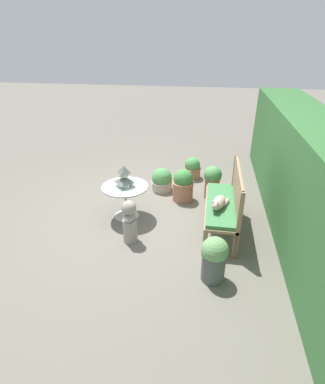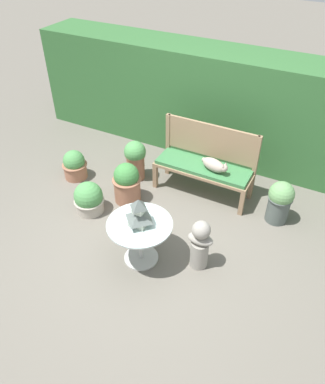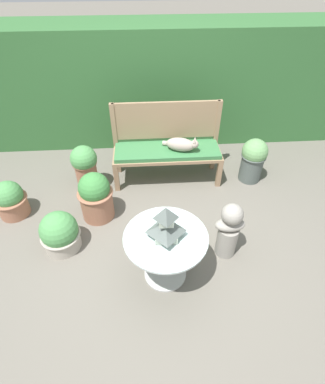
{
  "view_description": "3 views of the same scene",
  "coord_description": "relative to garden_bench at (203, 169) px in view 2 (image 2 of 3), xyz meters",
  "views": [
    {
      "loc": [
        4.19,
        0.99,
        2.66
      ],
      "look_at": [
        0.11,
        0.33,
        0.53
      ],
      "focal_mm": 28.0,
      "sensor_mm": 36.0,
      "label": 1
    },
    {
      "loc": [
        1.7,
        -2.83,
        3.41
      ],
      "look_at": [
        -0.09,
        0.57,
        0.36
      ],
      "focal_mm": 35.0,
      "sensor_mm": 36.0,
      "label": 2
    },
    {
      "loc": [
        -0.07,
        -1.96,
        2.55
      ],
      "look_at": [
        0.08,
        0.34,
        0.54
      ],
      "focal_mm": 28.0,
      "sensor_mm": 36.0,
      "label": 3
    }
  ],
  "objects": [
    {
      "name": "ground",
      "position": [
        -0.2,
        -1.24,
        -0.4
      ],
      "size": [
        30.0,
        30.0,
        0.0
      ],
      "primitive_type": "plane",
      "color": "#666056"
    },
    {
      "name": "foliage_hedge_back",
      "position": [
        -0.2,
        1.22,
        0.43
      ],
      "size": [
        6.4,
        0.84,
        1.66
      ],
      "primitive_type": "cube",
      "color": "#336633",
      "rests_on": "ground"
    },
    {
      "name": "garden_bench",
      "position": [
        0.0,
        0.0,
        0.0
      ],
      "size": [
        1.38,
        0.46,
        0.47
      ],
      "color": "#937556",
      "rests_on": "ground"
    },
    {
      "name": "bench_backrest",
      "position": [
        0.0,
        0.21,
        0.3
      ],
      "size": [
        1.38,
        0.06,
        1.0
      ],
      "color": "#937556",
      "rests_on": "ground"
    },
    {
      "name": "cat",
      "position": [
        0.17,
        -0.04,
        0.15
      ],
      "size": [
        0.44,
        0.3,
        0.2
      ],
      "rotation": [
        0.0,
        0.0,
        -0.3
      ],
      "color": "#A89989",
      "rests_on": "garden_bench"
    },
    {
      "name": "patio_table",
      "position": [
        -0.13,
        -1.51,
        0.04
      ],
      "size": [
        0.74,
        0.74,
        0.56
      ],
      "color": "#B7B7B2",
      "rests_on": "ground"
    },
    {
      "name": "pagoda_birdhouse",
      "position": [
        -0.13,
        -1.51,
        0.31
      ],
      "size": [
        0.26,
        0.26,
        0.35
      ],
      "color": "#B2BCA8",
      "rests_on": "patio_table"
    },
    {
      "name": "garden_bust",
      "position": [
        0.51,
        -1.28,
        -0.07
      ],
      "size": [
        0.3,
        0.21,
        0.66
      ],
      "rotation": [
        0.0,
        0.0,
        0.04
      ],
      "color": "gray",
      "rests_on": "ground"
    },
    {
      "name": "potted_plant_bench_left",
      "position": [
        -1.19,
        -1.09,
        -0.2
      ],
      "size": [
        0.41,
        0.41,
        0.45
      ],
      "color": "#ADA393",
      "rests_on": "ground"
    },
    {
      "name": "potted_plant_hedge_corner",
      "position": [
        1.11,
        -0.08,
        -0.08
      ],
      "size": [
        0.33,
        0.33,
        0.6
      ],
      "color": "#4C5651",
      "rests_on": "ground"
    },
    {
      "name": "potted_plant_table_far",
      "position": [
        -1.03,
        -0.13,
        -0.06
      ],
      "size": [
        0.32,
        0.32,
        0.62
      ],
      "color": "#9E664C",
      "rests_on": "ground"
    },
    {
      "name": "potted_plant_path_edge",
      "position": [
        -1.86,
        -0.55,
        -0.19
      ],
      "size": [
        0.38,
        0.38,
        0.46
      ],
      "color": "#9E664C",
      "rests_on": "ground"
    },
    {
      "name": "potted_plant_bench_right",
      "position": [
        -0.86,
        -0.65,
        -0.11
      ],
      "size": [
        0.4,
        0.4,
        0.6
      ],
      "color": "#9E664C",
      "rests_on": "ground"
    }
  ]
}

